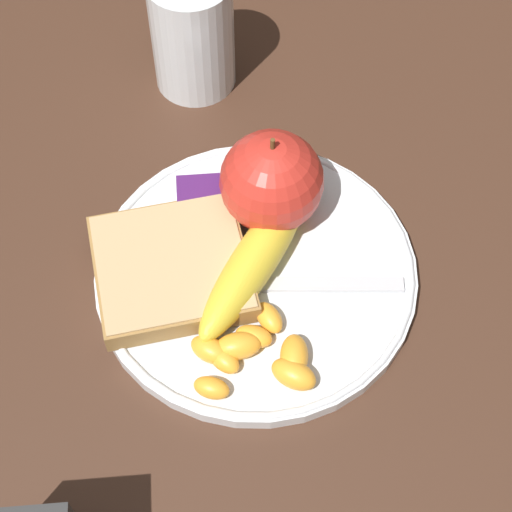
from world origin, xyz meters
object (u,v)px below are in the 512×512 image
(bread_slice, at_px, (172,267))
(fork, at_px, (256,285))
(jam_packet, at_px, (202,198))
(plate, at_px, (256,272))
(apple, at_px, (272,182))
(banana, at_px, (262,251))
(juice_glass, at_px, (193,36))

(bread_slice, height_order, fork, bread_slice)
(fork, height_order, jam_packet, jam_packet)
(plate, bearing_deg, bread_slice, 179.35)
(apple, relative_size, bread_slice, 0.70)
(plate, xyz_separation_m, jam_packet, (-0.04, 0.06, 0.01))
(apple, xyz_separation_m, fork, (-0.02, -0.07, -0.04))
(banana, relative_size, fork, 0.80)
(plate, bearing_deg, banana, 48.65)
(plate, distance_m, fork, 0.02)
(plate, relative_size, bread_slice, 1.94)
(fork, bearing_deg, apple, -99.60)
(banana, distance_m, bread_slice, 0.07)
(fork, bearing_deg, bread_slice, -8.75)
(plate, height_order, fork, fork)
(juice_glass, height_order, jam_packet, juice_glass)
(juice_glass, relative_size, jam_packet, 2.83)
(fork, xyz_separation_m, jam_packet, (-0.04, 0.08, 0.01))
(apple, distance_m, jam_packet, 0.06)
(bread_slice, bearing_deg, juice_glass, 82.93)
(juice_glass, bearing_deg, banana, -78.69)
(fork, bearing_deg, juice_glass, -76.29)
(jam_packet, bearing_deg, apple, -11.09)
(banana, bearing_deg, juice_glass, 101.31)
(apple, relative_size, fork, 0.47)
(bread_slice, bearing_deg, fork, -13.55)
(bread_slice, bearing_deg, banana, 4.11)
(apple, distance_m, bread_slice, 0.10)
(bread_slice, relative_size, fork, 0.68)
(apple, bearing_deg, banana, -103.47)
(plate, distance_m, bread_slice, 0.07)
(apple, distance_m, fork, 0.08)
(plate, distance_m, jam_packet, 0.08)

